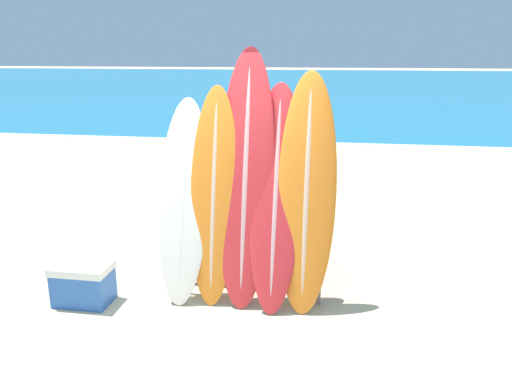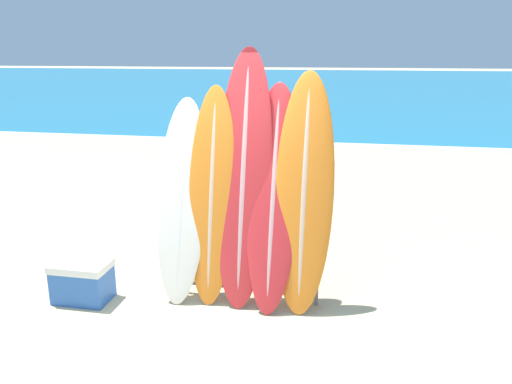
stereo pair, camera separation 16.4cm
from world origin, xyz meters
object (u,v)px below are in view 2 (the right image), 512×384
surfboard_slot_0 (182,201)px  person_near_water (306,123)px  surfboard_slot_3 (273,197)px  surfboard_rack (241,254)px  person_mid_beach (283,119)px  surfboard_slot_2 (243,178)px  cooler_box (82,281)px  surfboard_slot_1 (212,196)px  surfboard_slot_4 (304,194)px

surfboard_slot_0 → person_near_water: (0.57, 7.14, -0.14)m
surfboard_slot_3 → surfboard_rack: bearing=-174.6°
person_mid_beach → surfboard_slot_2: bearing=-62.6°
surfboard_slot_0 → cooler_box: 1.34m
surfboard_slot_1 → cooler_box: surfboard_slot_1 is taller
surfboard_slot_1 → person_mid_beach: 7.91m
surfboard_rack → person_mid_beach: 7.95m
surfboard_slot_2 → person_near_water: bearing=90.5°
surfboard_rack → surfboard_slot_1: surfboard_slot_1 is taller
surfboard_slot_4 → cooler_box: surfboard_slot_4 is taller
person_near_water → surfboard_slot_0: bearing=113.0°
surfboard_slot_2 → person_near_water: size_ratio=1.58×
surfboard_slot_2 → surfboard_slot_3: size_ratio=1.15×
surfboard_slot_2 → surfboard_slot_3: surfboard_slot_2 is taller
surfboard_slot_1 → person_near_water: bearing=88.0°
surfboard_rack → surfboard_slot_4: surfboard_slot_4 is taller
surfboard_slot_0 → surfboard_slot_2: size_ratio=0.80×
surfboard_slot_0 → surfboard_slot_2: 0.69m
surfboard_rack → person_near_water: 7.16m
surfboard_slot_3 → surfboard_slot_1: bearing=-178.4°
surfboard_slot_2 → cooler_box: surfboard_slot_2 is taller
surfboard_slot_3 → person_near_water: size_ratio=1.37×
surfboard_rack → person_mid_beach: (-0.71, 7.91, 0.38)m
surfboard_slot_1 → cooler_box: (-1.31, -0.38, -0.88)m
surfboard_rack → surfboard_slot_1: 0.68m
surfboard_slot_1 → surfboard_slot_2: (0.32, 0.05, 0.19)m
person_near_water → person_mid_beach: person_near_water is taller
surfboard_slot_1 → surfboard_slot_4: size_ratio=0.94×
surfboard_slot_3 → cooler_box: bearing=-168.4°
surfboard_slot_4 → person_near_water: bearing=95.4°
surfboard_rack → cooler_box: (-1.61, -0.37, -0.28)m
surfboard_slot_4 → cooler_box: 2.47m
surfboard_slot_4 → surfboard_slot_1: bearing=-179.2°
surfboard_slot_4 → person_near_water: (-0.68, 7.13, -0.28)m
person_mid_beach → cooler_box: size_ratio=2.75×
person_near_water → surfboard_slot_1: bearing=115.6°
surfboard_slot_0 → person_near_water: 7.16m
surfboard_slot_0 → surfboard_slot_1: size_ratio=0.94×
surfboard_slot_0 → surfboard_slot_3: surfboard_slot_3 is taller
surfboard_slot_3 → cooler_box: 2.17m
person_mid_beach → cooler_box: (-0.90, -8.28, -0.66)m
person_mid_beach → surfboard_slot_3: bearing=-60.4°
surfboard_slot_4 → surfboard_slot_2: bearing=176.3°
surfboard_slot_0 → cooler_box: (-0.99, -0.38, -0.82)m
surfboard_slot_2 → person_mid_beach: bearing=95.3°
surfboard_slot_0 → surfboard_slot_1: (0.32, 0.00, 0.06)m
surfboard_slot_2 → surfboard_slot_0: bearing=-175.1°
surfboard_rack → cooler_box: bearing=-167.2°
person_mid_beach → person_near_water: bearing=-26.8°
surfboard_slot_4 → cooler_box: (-2.24, -0.39, -0.96)m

